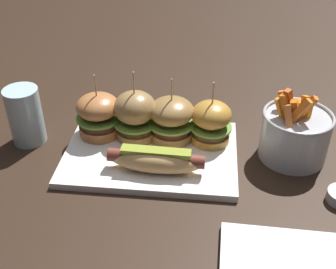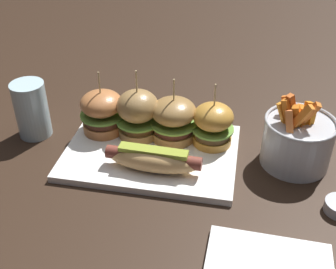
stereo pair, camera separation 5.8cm
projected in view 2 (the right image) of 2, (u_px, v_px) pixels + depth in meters
name	position (u px, v px, depth m)	size (l,w,h in m)	color
ground_plane	(151.00, 155.00, 0.86)	(3.00, 3.00, 0.00)	black
platter_main	(151.00, 152.00, 0.85)	(0.33, 0.23, 0.01)	white
hot_dog	(153.00, 159.00, 0.78)	(0.18, 0.06, 0.05)	#DFAA67
slider_far_left	(102.00, 111.00, 0.88)	(0.09, 0.09, 0.13)	#B46D3C
slider_center_left	(138.00, 113.00, 0.86)	(0.09, 0.09, 0.14)	#9B7544
slider_center_right	(174.00, 119.00, 0.86)	(0.09, 0.09, 0.13)	olive
slider_far_right	(213.00, 124.00, 0.84)	(0.08, 0.08, 0.13)	#C08734
fries_bucket	(297.00, 140.00, 0.81)	(0.13, 0.13, 0.15)	#B7BABF
water_glass	(32.00, 109.00, 0.89)	(0.07, 0.07, 0.12)	silver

